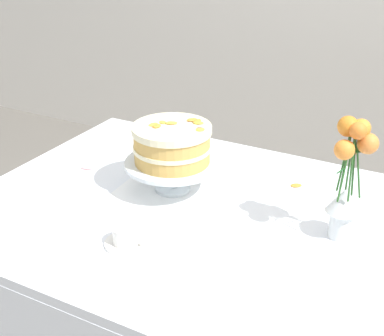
{
  "coord_description": "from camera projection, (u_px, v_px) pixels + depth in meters",
  "views": [
    {
      "loc": [
        0.6,
        -1.21,
        1.54
      ],
      "look_at": [
        -0.06,
        0.02,
        0.86
      ],
      "focal_mm": 50.88,
      "sensor_mm": 36.0,
      "label": 1
    }
  ],
  "objects": [
    {
      "name": "teacup",
      "position": [
        127.0,
        237.0,
        1.41
      ],
      "size": [
        0.12,
        0.12,
        0.05
      ],
      "color": "white",
      "rests_on": "dining_table"
    },
    {
      "name": "layer_cake",
      "position": [
        172.0,
        144.0,
        1.62
      ],
      "size": [
        0.24,
        0.24,
        0.12
      ],
      "color": "tan",
      "rests_on": "cake_stand"
    },
    {
      "name": "loose_petal_0",
      "position": [
        296.0,
        185.0,
        1.71
      ],
      "size": [
        0.04,
        0.04,
        0.01
      ],
      "primitive_type": "ellipsoid",
      "rotation": [
        0.0,
        0.0,
        3.86
      ],
      "color": "orange",
      "rests_on": "dining_table"
    },
    {
      "name": "cake_stand",
      "position": [
        172.0,
        166.0,
        1.65
      ],
      "size": [
        0.29,
        0.29,
        0.1
      ],
      "color": "silver",
      "rests_on": "linen_napkin"
    },
    {
      "name": "flower_vase",
      "position": [
        348.0,
        177.0,
        1.37
      ],
      "size": [
        0.11,
        0.11,
        0.34
      ],
      "color": "silver",
      "rests_on": "dining_table"
    },
    {
      "name": "dining_table",
      "position": [
        204.0,
        243.0,
        1.59
      ],
      "size": [
        1.4,
        1.0,
        0.74
      ],
      "color": "white",
      "rests_on": "ground"
    },
    {
      "name": "linen_napkin",
      "position": [
        173.0,
        190.0,
        1.69
      ],
      "size": [
        0.34,
        0.34,
        0.0
      ],
      "primitive_type": "cube",
      "rotation": [
        0.0,
        0.0,
        0.05
      ],
      "color": "white",
      "rests_on": "dining_table"
    },
    {
      "name": "loose_petal_1",
      "position": [
        87.0,
        168.0,
        1.82
      ],
      "size": [
        0.05,
        0.03,
        0.01
      ],
      "primitive_type": "ellipsoid",
      "rotation": [
        0.0,
        0.0,
        0.32
      ],
      "color": "pink",
      "rests_on": "dining_table"
    }
  ]
}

